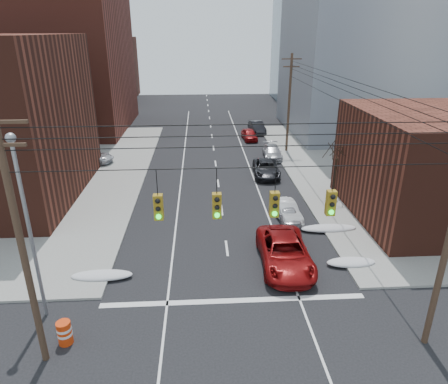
{
  "coord_description": "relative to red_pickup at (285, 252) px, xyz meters",
  "views": [
    {
      "loc": [
        -1.57,
        -10.81,
        13.27
      ],
      "look_at": [
        -0.03,
        14.43,
        3.0
      ],
      "focal_mm": 32.0,
      "sensor_mm": 36.0,
      "label": 1
    }
  ],
  "objects": [
    {
      "name": "lot_car_a",
      "position": [
        -18.99,
        11.36,
        -0.08
      ],
      "size": [
        4.12,
        2.82,
        1.29
      ],
      "primitive_type": "imported",
      "rotation": [
        0.0,
        0.0,
        1.16
      ],
      "color": "white",
      "rests_on": "sidewalk_nw"
    },
    {
      "name": "parked_car_c",
      "position": [
        1.45,
        16.08,
        -0.14
      ],
      "size": [
        2.81,
        5.45,
        1.47
      ],
      "primitive_type": "imported",
      "rotation": [
        0.0,
        0.0,
        -0.07
      ],
      "color": "black",
      "rests_on": "ground"
    },
    {
      "name": "building_brick_tall",
      "position": [
        -27.35,
        38.2,
        14.13
      ],
      "size": [
        24.0,
        20.0,
        30.0
      ],
      "primitive_type": "cube",
      "color": "maroon",
      "rests_on": "ground"
    },
    {
      "name": "lot_car_b",
      "position": [
        -16.64,
        20.84,
        -0.05
      ],
      "size": [
        5.27,
        3.37,
        1.35
      ],
      "primitive_type": "imported",
      "rotation": [
        0.0,
        0.0,
        1.32
      ],
      "color": "#B6B6BB",
      "rests_on": "sidewalk_nw"
    },
    {
      "name": "building_office",
      "position": [
        18.65,
        34.2,
        11.63
      ],
      "size": [
        22.0,
        20.0,
        25.0
      ],
      "primitive_type": "cube",
      "color": "gray",
      "rests_on": "ground"
    },
    {
      "name": "red_pickup",
      "position": [
        0.0,
        0.0,
        0.0
      ],
      "size": [
        3.04,
        6.36,
        1.75
      ],
      "primitive_type": "imported",
      "rotation": [
        0.0,
        0.0,
        -0.02
      ],
      "color": "maroon",
      "rests_on": "ground"
    },
    {
      "name": "snow_east_far",
      "position": [
        4.05,
        4.2,
        -0.66
      ],
      "size": [
        4.0,
        1.08,
        0.42
      ],
      "primitive_type": "ellipsoid",
      "color": "silver",
      "rests_on": "ground"
    },
    {
      "name": "building_brick_far",
      "position": [
        -29.35,
        64.2,
        5.13
      ],
      "size": [
        22.0,
        18.0,
        12.0
      ],
      "primitive_type": "cube",
      "color": "#461E15",
      "rests_on": "ground"
    },
    {
      "name": "building_glass",
      "position": [
        20.65,
        60.2,
        10.13
      ],
      "size": [
        20.0,
        18.0,
        22.0
      ],
      "primitive_type": "cube",
      "color": "gray",
      "rests_on": "ground"
    },
    {
      "name": "parked_car_b",
      "position": [
        1.45,
        6.45,
        -0.22
      ],
      "size": [
        1.88,
        4.14,
        1.32
      ],
      "primitive_type": "imported",
      "rotation": [
        0.0,
        0.0,
        0.13
      ],
      "color": "silver",
      "rests_on": "ground"
    },
    {
      "name": "parked_car_e",
      "position": [
        1.45,
        29.93,
        -0.17
      ],
      "size": [
        1.98,
        4.24,
        1.4
      ],
      "primitive_type": "imported",
      "rotation": [
        0.0,
        0.0,
        0.08
      ],
      "color": "maroon",
      "rests_on": "ground"
    },
    {
      "name": "bare_tree",
      "position": [
        6.23,
        10.2,
        1.45
      ],
      "size": [
        2.09,
        2.2,
        4.93
      ],
      "color": "black",
      "rests_on": "ground"
    },
    {
      "name": "lot_car_c",
      "position": [
        -20.91,
        11.6,
        0.03
      ],
      "size": [
        5.54,
        3.32,
        1.5
      ],
      "primitive_type": "imported",
      "rotation": [
        0.0,
        0.0,
        1.82
      ],
      "color": "black",
      "rests_on": "sidewalk_nw"
    },
    {
      "name": "parked_car_d",
      "position": [
        3.05,
        21.8,
        -0.19
      ],
      "size": [
        2.2,
        4.85,
        1.38
      ],
      "primitive_type": "imported",
      "rotation": [
        0.0,
        0.0,
        -0.06
      ],
      "color": "#ABABAF",
      "rests_on": "ground"
    },
    {
      "name": "snow_nw",
      "position": [
        -10.75,
        -0.8,
        -0.66
      ],
      "size": [
        3.5,
        1.08,
        0.42
      ],
      "primitive_type": "ellipsoid",
      "color": "silver",
      "rests_on": "ground"
    },
    {
      "name": "traffic_signals",
      "position": [
        -3.26,
        -6.83,
        6.29
      ],
      "size": [
        17.0,
        0.42,
        2.02
      ],
      "color": "black",
      "rests_on": "ground"
    },
    {
      "name": "parked_car_a",
      "position": [
        1.45,
        5.88,
        -0.26
      ],
      "size": [
        1.51,
        3.61,
        1.22
      ],
      "primitive_type": "imported",
      "rotation": [
        0.0,
        0.0,
        0.02
      ],
      "color": "#ABABAF",
      "rests_on": "ground"
    },
    {
      "name": "utility_pole_left",
      "position": [
        -11.85,
        -6.8,
        4.91
      ],
      "size": [
        2.2,
        0.28,
        11.0
      ],
      "color": "#473323",
      "rests_on": "ground"
    },
    {
      "name": "lot_car_d",
      "position": [
        -19.52,
        13.29,
        0.0
      ],
      "size": [
        4.59,
        3.09,
        1.45
      ],
      "primitive_type": "imported",
      "rotation": [
        0.0,
        0.0,
        1.22
      ],
      "color": "#B3B4B8",
      "rests_on": "sidewalk_nw"
    },
    {
      "name": "parked_car_f",
      "position": [
        2.97,
        33.77,
        -0.09
      ],
      "size": [
        2.11,
        4.88,
        1.56
      ],
      "primitive_type": "imported",
      "rotation": [
        0.0,
        0.0,
        0.1
      ],
      "color": "black",
      "rests_on": "ground"
    },
    {
      "name": "snow_ne",
      "position": [
        4.05,
        -0.3,
        -0.66
      ],
      "size": [
        3.0,
        1.08,
        0.42
      ],
      "primitive_type": "ellipsoid",
      "color": "silver",
      "rests_on": "ground"
    },
    {
      "name": "construction_barrel",
      "position": [
        -11.26,
        -5.88,
        -0.28
      ],
      "size": [
        0.83,
        0.83,
        1.15
      ],
      "rotation": [
        0.0,
        0.0,
        -0.33
      ],
      "color": "red",
      "rests_on": "ground"
    },
    {
      "name": "street_light",
      "position": [
        -12.85,
        -3.8,
        4.67
      ],
      "size": [
        0.44,
        0.44,
        9.32
      ],
      "color": "gray",
      "rests_on": "ground"
    },
    {
      "name": "utility_pole_far",
      "position": [
        5.15,
        24.2,
        4.91
      ],
      "size": [
        2.2,
        0.28,
        11.0
      ],
      "color": "#473323",
      "rests_on": "ground"
    }
  ]
}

